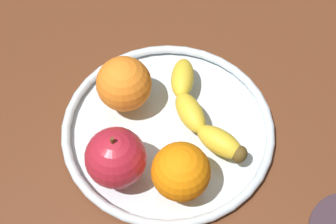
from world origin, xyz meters
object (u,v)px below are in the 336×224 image
orange_back_right (124,84)px  orange_front_left (181,172)px  apple (116,158)px  fruit_bowl (168,128)px  banana (199,112)px

orange_back_right → orange_front_left: 14.88cm
apple → orange_front_left: (6.77, 4.26, -0.18)cm
orange_back_right → fruit_bowl: bearing=10.5°
apple → orange_back_right: 11.16cm
orange_back_right → orange_front_left: (14.34, -3.94, -0.14)cm
banana → orange_back_right: bearing=-131.0°
orange_front_left → apple: bearing=-147.9°
banana → apple: size_ratio=2.15×
orange_back_right → orange_front_left: orange_back_right is taller
apple → orange_front_left: apple is taller
fruit_bowl → orange_front_left: size_ratio=4.04×
fruit_bowl → banana: bearing=57.9°
apple → orange_front_left: size_ratio=1.16×
fruit_bowl → orange_front_left: 10.07cm
apple → orange_front_left: 8.00cm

